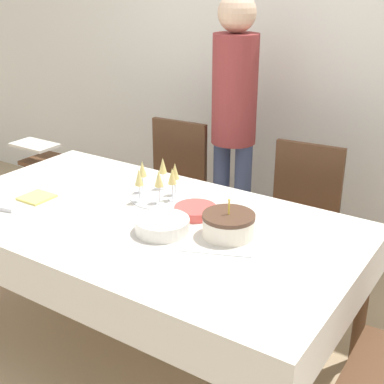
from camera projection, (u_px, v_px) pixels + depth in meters
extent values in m
plane|color=tan|center=(147.00, 347.00, 2.83)|extent=(12.00, 12.00, 0.00)
cube|color=silver|center=(287.00, 53.00, 3.53)|extent=(8.00, 0.05, 2.70)
cube|color=silver|center=(142.00, 220.00, 2.55)|extent=(2.03, 1.10, 0.03)
cube|color=silver|center=(142.00, 237.00, 2.58)|extent=(2.06, 1.13, 0.21)
cylinder|color=#51331E|center=(78.00, 212.00, 3.56)|extent=(0.06, 0.06, 0.73)
cylinder|color=#51331E|center=(362.00, 302.00, 2.59)|extent=(0.06, 0.06, 0.73)
cube|color=#51331E|center=(165.00, 204.00, 3.52)|extent=(0.45, 0.45, 0.04)
cube|color=#51331E|center=(179.00, 157.00, 3.57)|extent=(0.40, 0.06, 0.50)
cylinder|color=#51331E|center=(175.00, 252.00, 3.38)|extent=(0.04, 0.04, 0.40)
cylinder|color=#51331E|center=(128.00, 239.00, 3.54)|extent=(0.04, 0.04, 0.40)
cylinder|color=#51331E|center=(202.00, 230.00, 3.67)|extent=(0.04, 0.04, 0.40)
cylinder|color=#51331E|center=(158.00, 219.00, 3.83)|extent=(0.04, 0.04, 0.40)
cube|color=#51331E|center=(294.00, 240.00, 3.06)|extent=(0.46, 0.46, 0.04)
cube|color=#51331E|center=(307.00, 185.00, 3.11)|extent=(0.40, 0.07, 0.50)
cylinder|color=#51331E|center=(312.00, 297.00, 2.91)|extent=(0.04, 0.04, 0.40)
cylinder|color=#51331E|center=(251.00, 280.00, 3.07)|extent=(0.04, 0.04, 0.40)
cylinder|color=#51331E|center=(329.00, 267.00, 3.21)|extent=(0.04, 0.04, 0.40)
cylinder|color=#51331E|center=(273.00, 253.00, 3.37)|extent=(0.04, 0.04, 0.40)
cylinder|color=#51331E|center=(364.00, 376.00, 2.34)|extent=(0.04, 0.04, 0.40)
cylinder|color=silver|center=(228.00, 227.00, 2.35)|extent=(0.23, 0.23, 0.09)
cylinder|color=#4C3323|center=(229.00, 216.00, 2.33)|extent=(0.23, 0.23, 0.02)
cylinder|color=yellow|center=(229.00, 208.00, 2.32)|extent=(0.01, 0.01, 0.06)
sphere|color=#F9CC4C|center=(229.00, 200.00, 2.30)|extent=(0.01, 0.01, 0.01)
cylinder|color=silver|center=(161.00, 197.00, 2.76)|extent=(0.32, 0.32, 0.01)
cylinder|color=silver|center=(173.00, 200.00, 2.72)|extent=(0.05, 0.05, 0.00)
cylinder|color=silver|center=(172.00, 191.00, 2.70)|extent=(0.01, 0.01, 0.08)
cone|color=#E0CC72|center=(172.00, 176.00, 2.67)|extent=(0.04, 0.04, 0.08)
cylinder|color=silver|center=(175.00, 194.00, 2.79)|extent=(0.05, 0.05, 0.00)
cylinder|color=silver|center=(175.00, 186.00, 2.77)|extent=(0.01, 0.01, 0.08)
cone|color=#E0CC72|center=(175.00, 171.00, 2.74)|extent=(0.04, 0.04, 0.08)
cylinder|color=silver|center=(163.00, 188.00, 2.87)|extent=(0.05, 0.05, 0.00)
cylinder|color=silver|center=(163.00, 180.00, 2.85)|extent=(0.01, 0.01, 0.08)
cone|color=#E0CC72|center=(163.00, 165.00, 2.82)|extent=(0.04, 0.04, 0.08)
cylinder|color=silver|center=(143.00, 191.00, 2.82)|extent=(0.05, 0.05, 0.00)
cylinder|color=silver|center=(143.00, 184.00, 2.80)|extent=(0.01, 0.01, 0.08)
cone|color=#E0CC72|center=(142.00, 168.00, 2.77)|extent=(0.04, 0.04, 0.08)
cylinder|color=silver|center=(140.00, 201.00, 2.70)|extent=(0.05, 0.05, 0.00)
cylinder|color=silver|center=(140.00, 193.00, 2.69)|extent=(0.01, 0.01, 0.08)
cone|color=#E0CC72|center=(139.00, 177.00, 2.65)|extent=(0.04, 0.04, 0.08)
cylinder|color=silver|center=(159.00, 202.00, 2.69)|extent=(0.05, 0.05, 0.00)
cylinder|color=silver|center=(159.00, 194.00, 2.67)|extent=(0.01, 0.01, 0.08)
cone|color=#E0CC72|center=(159.00, 178.00, 2.64)|extent=(0.04, 0.04, 0.08)
cylinder|color=silver|center=(163.00, 231.00, 2.40)|extent=(0.24, 0.24, 0.01)
cylinder|color=silver|center=(163.00, 230.00, 2.40)|extent=(0.24, 0.24, 0.01)
cylinder|color=silver|center=(163.00, 228.00, 2.40)|extent=(0.24, 0.24, 0.01)
cylinder|color=silver|center=(163.00, 227.00, 2.39)|extent=(0.24, 0.24, 0.01)
cylinder|color=silver|center=(162.00, 225.00, 2.39)|extent=(0.24, 0.24, 0.01)
cylinder|color=silver|center=(162.00, 224.00, 2.39)|extent=(0.24, 0.24, 0.01)
cylinder|color=silver|center=(162.00, 223.00, 2.38)|extent=(0.24, 0.24, 0.01)
cylinder|color=silver|center=(162.00, 221.00, 2.38)|extent=(0.24, 0.24, 0.01)
cylinder|color=silver|center=(162.00, 220.00, 2.38)|extent=(0.24, 0.24, 0.01)
cylinder|color=#CC4C47|center=(195.00, 214.00, 2.57)|extent=(0.20, 0.20, 0.01)
cylinder|color=#CC4C47|center=(196.00, 213.00, 2.57)|extent=(0.20, 0.20, 0.01)
cylinder|color=#CC4C47|center=(196.00, 211.00, 2.56)|extent=(0.20, 0.20, 0.01)
cylinder|color=#CC4C47|center=(196.00, 210.00, 2.56)|extent=(0.20, 0.20, 0.01)
cylinder|color=#CC4C47|center=(196.00, 209.00, 2.56)|extent=(0.20, 0.20, 0.01)
cylinder|color=#CC4C47|center=(196.00, 207.00, 2.56)|extent=(0.20, 0.20, 0.01)
cube|color=silver|center=(215.00, 253.00, 2.21)|extent=(0.28, 0.13, 0.00)
cube|color=silver|center=(2.00, 206.00, 2.64)|extent=(0.18, 0.09, 0.02)
cube|color=#E0D166|center=(37.00, 197.00, 2.75)|extent=(0.15, 0.15, 0.01)
cylinder|color=#3F4C72|center=(221.00, 200.00, 3.59)|extent=(0.11, 0.11, 0.84)
cylinder|color=#3F4C72|center=(242.00, 206.00, 3.51)|extent=(0.11, 0.11, 0.84)
cylinder|color=maroon|center=(235.00, 90.00, 3.26)|extent=(0.28, 0.28, 0.67)
sphere|color=#D8B293|center=(237.00, 13.00, 3.09)|extent=(0.23, 0.23, 0.23)
cube|color=#51331E|center=(47.00, 161.00, 3.95)|extent=(0.30, 0.30, 0.03)
cube|color=silver|center=(35.00, 145.00, 3.82)|extent=(0.33, 0.20, 0.02)
cylinder|color=#51331E|center=(30.00, 198.00, 4.03)|extent=(0.03, 0.03, 0.54)
cylinder|color=#51331E|center=(50.00, 204.00, 3.92)|extent=(0.03, 0.03, 0.54)
cylinder|color=#51331E|center=(52.00, 189.00, 4.20)|extent=(0.03, 0.03, 0.54)
cylinder|color=#51331E|center=(72.00, 195.00, 4.09)|extent=(0.03, 0.03, 0.54)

